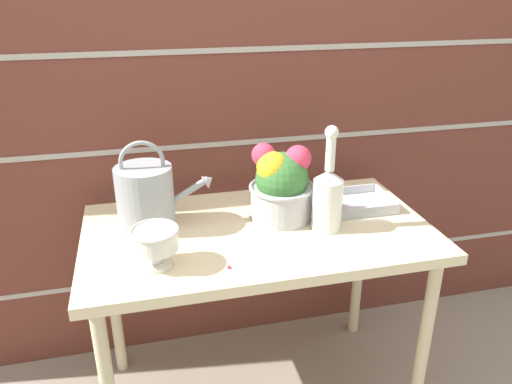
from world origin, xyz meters
The scene contains 8 objects.
brick_wall centered at (0.00, 0.44, 1.10)m, with size 3.60×0.08×2.20m.
patio_table centered at (0.00, 0.00, 0.66)m, with size 1.18×0.66×0.74m.
watering_can centered at (-0.36, 0.10, 0.85)m, with size 0.34×0.19×0.31m.
crystal_pedestal_bowl centered at (-0.35, -0.17, 0.82)m, with size 0.14×0.14×0.12m.
flower_planter centered at (0.10, 0.06, 0.87)m, with size 0.23×0.23×0.27m.
glass_decanter centered at (0.22, -0.06, 0.86)m, with size 0.10×0.10×0.36m.
wire_tray centered at (0.40, 0.08, 0.75)m, with size 0.25×0.20×0.04m.
fallen_petal centered at (-0.15, -0.23, 0.74)m, with size 0.01×0.01×0.01m.
Camera 1 is at (-0.37, -1.47, 1.53)m, focal length 35.00 mm.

